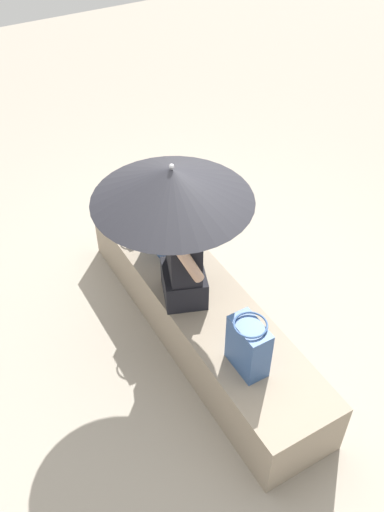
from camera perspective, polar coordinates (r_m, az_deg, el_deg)
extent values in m
plane|color=#9E9384|center=(4.21, 0.75, -7.89)|extent=(14.00, 14.00, 0.00)
cube|color=gray|center=(4.04, 0.77, -5.90)|extent=(2.48, 0.57, 0.44)
cube|color=black|center=(3.79, -0.82, -2.80)|extent=(0.42, 0.38, 0.22)
cube|color=black|center=(3.55, -0.87, 1.21)|extent=(0.37, 0.30, 0.48)
sphere|color=tan|center=(3.34, -0.93, 5.63)|extent=(0.20, 0.20, 0.20)
cylinder|color=tan|center=(3.69, -1.34, 3.50)|extent=(0.14, 0.21, 0.32)
cylinder|color=tan|center=(3.39, -0.37, -0.66)|extent=(0.14, 0.21, 0.32)
cylinder|color=#B7B7BC|center=(3.53, -1.89, 1.94)|extent=(0.02, 0.02, 1.02)
cone|color=black|center=(3.28, -2.04, 7.29)|extent=(0.99, 0.99, 0.22)
sphere|color=#B7B7BC|center=(3.21, -2.10, 9.15)|extent=(0.03, 0.03, 0.03)
cube|color=#335184|center=(4.45, -4.84, 5.99)|extent=(0.21, 0.12, 0.35)
torus|color=#335184|center=(4.34, -4.98, 8.03)|extent=(0.16, 0.16, 0.01)
cube|color=#335184|center=(4.11, -2.86, 2.63)|extent=(0.29, 0.17, 0.36)
torus|color=#335184|center=(3.99, -2.96, 4.79)|extent=(0.21, 0.21, 0.01)
cube|color=#335184|center=(3.35, 5.77, -9.19)|extent=(0.27, 0.15, 0.36)
torus|color=#335184|center=(3.20, 6.00, -7.01)|extent=(0.20, 0.20, 0.01)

